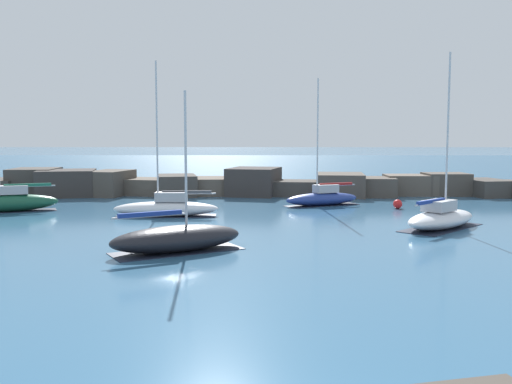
# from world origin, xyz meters

# --- Properties ---
(open_sea_beyond) EXTENTS (400.00, 116.00, 0.01)m
(open_sea_beyond) POSITION_xyz_m (0.00, 105.11, 0.00)
(open_sea_beyond) COLOR #235175
(open_sea_beyond) RESTS_ON ground
(breakwater_jetty) EXTENTS (65.32, 6.99, 2.56)m
(breakwater_jetty) POSITION_xyz_m (-0.90, 45.09, 1.00)
(breakwater_jetty) COLOR #383330
(breakwater_jetty) RESTS_ON ground
(sailboat_moored_0) EXTENTS (7.30, 2.26, 10.57)m
(sailboat_moored_0) POSITION_xyz_m (-7.89, 30.76, 0.63)
(sailboat_moored_0) COLOR white
(sailboat_moored_0) RESTS_ON ground
(sailboat_moored_2) EXTENTS (6.82, 5.29, 7.63)m
(sailboat_moored_2) POSITION_xyz_m (-5.35, 18.62, 0.64)
(sailboat_moored_2) COLOR black
(sailboat_moored_2) RESTS_ON ground
(sailboat_moored_4) EXTENTS (6.58, 4.36, 10.03)m
(sailboat_moored_4) POSITION_xyz_m (3.53, 37.15, 0.63)
(sailboat_moored_4) COLOR navy
(sailboat_moored_4) RESTS_ON ground
(sailboat_moored_5) EXTENTS (6.36, 6.49, 10.44)m
(sailboat_moored_5) POSITION_xyz_m (9.42, 25.78, 0.64)
(sailboat_moored_5) COLOR white
(sailboat_moored_5) RESTS_ON ground
(sailboat_moored_6) EXTENTS (7.08, 4.36, 7.57)m
(sailboat_moored_6) POSITION_xyz_m (-19.85, 32.99, 0.73)
(sailboat_moored_6) COLOR #195138
(sailboat_moored_6) RESTS_ON ground
(mooring_buoy_orange_near) EXTENTS (0.70, 0.70, 0.90)m
(mooring_buoy_orange_near) POSITION_xyz_m (9.04, 35.14, 0.35)
(mooring_buoy_orange_near) COLOR red
(mooring_buoy_orange_near) RESTS_ON ground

